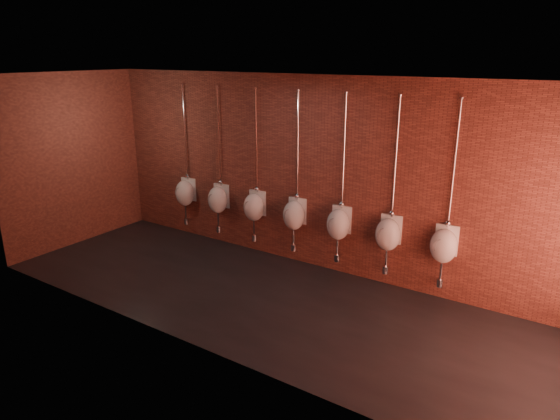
{
  "coord_description": "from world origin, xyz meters",
  "views": [
    {
      "loc": [
        4.01,
        -5.47,
        3.53
      ],
      "look_at": [
        -0.21,
        0.9,
        1.1
      ],
      "focal_mm": 32.0,
      "sensor_mm": 36.0,
      "label": 1
    }
  ],
  "objects_px": {
    "urinal_0": "(185,192)",
    "urinal_3": "(294,214)",
    "urinal_1": "(218,199)",
    "urinal_2": "(254,206)",
    "urinal_5": "(388,233)",
    "urinal_6": "(444,245)",
    "urinal_4": "(339,223)"
  },
  "relations": [
    {
      "from": "urinal_0",
      "to": "urinal_5",
      "type": "xyz_separation_m",
      "value": [
        4.21,
        0.0,
        0.0
      ]
    },
    {
      "from": "urinal_0",
      "to": "urinal_3",
      "type": "xyz_separation_m",
      "value": [
        2.53,
        0.0,
        0.0
      ]
    },
    {
      "from": "urinal_2",
      "to": "urinal_5",
      "type": "relative_size",
      "value": 1.0
    },
    {
      "from": "urinal_5",
      "to": "urinal_6",
      "type": "xyz_separation_m",
      "value": [
        0.84,
        0.0,
        0.0
      ]
    },
    {
      "from": "urinal_6",
      "to": "urinal_5",
      "type": "bearing_deg",
      "value": 180.0
    },
    {
      "from": "urinal_4",
      "to": "urinal_5",
      "type": "relative_size",
      "value": 1.0
    },
    {
      "from": "urinal_3",
      "to": "urinal_5",
      "type": "distance_m",
      "value": 1.68
    },
    {
      "from": "urinal_3",
      "to": "urinal_4",
      "type": "height_order",
      "value": "same"
    },
    {
      "from": "urinal_1",
      "to": "urinal_3",
      "type": "height_order",
      "value": "same"
    },
    {
      "from": "urinal_2",
      "to": "urinal_0",
      "type": "bearing_deg",
      "value": 180.0
    },
    {
      "from": "urinal_2",
      "to": "urinal_4",
      "type": "bearing_deg",
      "value": 0.0
    },
    {
      "from": "urinal_4",
      "to": "urinal_6",
      "type": "xyz_separation_m",
      "value": [
        1.68,
        0.0,
        0.0
      ]
    },
    {
      "from": "urinal_3",
      "to": "urinal_1",
      "type": "bearing_deg",
      "value": 180.0
    },
    {
      "from": "urinal_3",
      "to": "urinal_6",
      "type": "relative_size",
      "value": 1.0
    },
    {
      "from": "urinal_1",
      "to": "urinal_6",
      "type": "distance_m",
      "value": 4.21
    },
    {
      "from": "urinal_1",
      "to": "urinal_2",
      "type": "height_order",
      "value": "same"
    },
    {
      "from": "urinal_0",
      "to": "urinal_2",
      "type": "bearing_deg",
      "value": 0.0
    },
    {
      "from": "urinal_5",
      "to": "urinal_6",
      "type": "height_order",
      "value": "same"
    },
    {
      "from": "urinal_0",
      "to": "urinal_3",
      "type": "bearing_deg",
      "value": 0.0
    },
    {
      "from": "urinal_5",
      "to": "urinal_2",
      "type": "bearing_deg",
      "value": 180.0
    },
    {
      "from": "urinal_0",
      "to": "urinal_2",
      "type": "relative_size",
      "value": 1.0
    },
    {
      "from": "urinal_2",
      "to": "urinal_3",
      "type": "relative_size",
      "value": 1.0
    },
    {
      "from": "urinal_0",
      "to": "urinal_5",
      "type": "relative_size",
      "value": 1.0
    },
    {
      "from": "urinal_3",
      "to": "urinal_0",
      "type": "bearing_deg",
      "value": 180.0
    },
    {
      "from": "urinal_4",
      "to": "urinal_5",
      "type": "height_order",
      "value": "same"
    },
    {
      "from": "urinal_0",
      "to": "urinal_4",
      "type": "bearing_deg",
      "value": 0.0
    },
    {
      "from": "urinal_3",
      "to": "urinal_6",
      "type": "xyz_separation_m",
      "value": [
        2.53,
        0.0,
        0.0
      ]
    },
    {
      "from": "urinal_3",
      "to": "urinal_5",
      "type": "relative_size",
      "value": 1.0
    },
    {
      "from": "urinal_2",
      "to": "urinal_5",
      "type": "height_order",
      "value": "same"
    },
    {
      "from": "urinal_1",
      "to": "urinal_2",
      "type": "relative_size",
      "value": 1.0
    },
    {
      "from": "urinal_1",
      "to": "urinal_4",
      "type": "height_order",
      "value": "same"
    },
    {
      "from": "urinal_0",
      "to": "urinal_2",
      "type": "xyz_separation_m",
      "value": [
        1.68,
        0.0,
        0.0
      ]
    }
  ]
}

